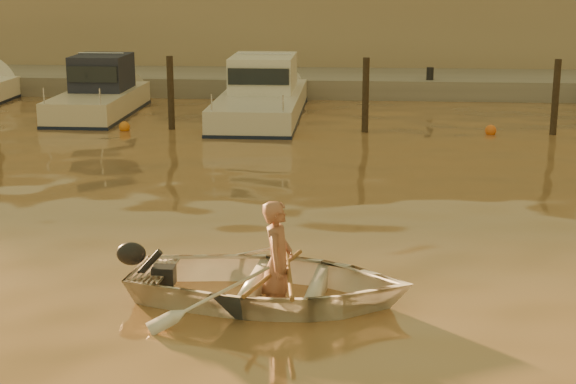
# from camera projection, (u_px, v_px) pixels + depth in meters

# --- Properties ---
(ground_plane) EXTENTS (160.00, 160.00, 0.00)m
(ground_plane) POSITION_uv_depth(u_px,v_px,m) (389.00, 343.00, 10.53)
(ground_plane) COLOR brown
(ground_plane) RESTS_ON ground
(dinghy) EXTENTS (4.02, 3.05, 0.78)m
(dinghy) POSITION_uv_depth(u_px,v_px,m) (271.00, 283.00, 11.75)
(dinghy) COLOR silver
(dinghy) RESTS_ON ground_plane
(person) EXTENTS (0.46, 0.66, 1.70)m
(person) POSITION_uv_depth(u_px,v_px,m) (278.00, 263.00, 11.66)
(person) COLOR #9B654D
(person) RESTS_ON dinghy
(outboard_motor) EXTENTS (0.93, 0.48, 0.70)m
(outboard_motor) POSITION_uv_depth(u_px,v_px,m) (163.00, 275.00, 12.00)
(outboard_motor) COLOR black
(outboard_motor) RESTS_ON dinghy
(oar_port) EXTENTS (0.30, 2.09, 0.13)m
(oar_port) POSITION_uv_depth(u_px,v_px,m) (289.00, 273.00, 11.67)
(oar_port) COLOR brown
(oar_port) RESTS_ON dinghy
(oar_starboard) EXTENTS (0.62, 2.04, 0.13)m
(oar_starboard) POSITION_uv_depth(u_px,v_px,m) (274.00, 272.00, 11.70)
(oar_starboard) COLOR brown
(oar_starboard) RESTS_ON dinghy
(moored_boat_1) EXTENTS (1.95, 5.92, 1.75)m
(moored_boat_1) POSITION_uv_depth(u_px,v_px,m) (98.00, 94.00, 26.44)
(moored_boat_1) COLOR beige
(moored_boat_1) RESTS_ON ground_plane
(moored_boat_2) EXTENTS (2.32, 7.76, 1.75)m
(moored_boat_2) POSITION_uv_depth(u_px,v_px,m) (261.00, 96.00, 26.07)
(moored_boat_2) COLOR silver
(moored_boat_2) RESTS_ON ground_plane
(piling_1) EXTENTS (0.18, 0.18, 2.20)m
(piling_1) POSITION_uv_depth(u_px,v_px,m) (171.00, 97.00, 24.05)
(piling_1) COLOR #2D2319
(piling_1) RESTS_ON ground_plane
(piling_2) EXTENTS (0.18, 0.18, 2.20)m
(piling_2) POSITION_uv_depth(u_px,v_px,m) (365.00, 99.00, 23.65)
(piling_2) COLOR #2D2319
(piling_2) RESTS_ON ground_plane
(piling_3) EXTENTS (0.18, 0.18, 2.20)m
(piling_3) POSITION_uv_depth(u_px,v_px,m) (555.00, 101.00, 23.27)
(piling_3) COLOR #2D2319
(piling_3) RESTS_ON ground_plane
(fender_b) EXTENTS (0.30, 0.30, 0.30)m
(fender_b) POSITION_uv_depth(u_px,v_px,m) (125.00, 127.00, 24.03)
(fender_b) COLOR orange
(fender_b) RESTS_ON ground_plane
(fender_c) EXTENTS (0.30, 0.30, 0.30)m
(fender_c) POSITION_uv_depth(u_px,v_px,m) (266.00, 132.00, 23.25)
(fender_c) COLOR silver
(fender_c) RESTS_ON ground_plane
(fender_d) EXTENTS (0.30, 0.30, 0.30)m
(fender_d) POSITION_uv_depth(u_px,v_px,m) (491.00, 130.00, 23.53)
(fender_d) COLOR orange
(fender_d) RESTS_ON ground_plane
(quay) EXTENTS (52.00, 4.00, 1.00)m
(quay) POSITION_uv_depth(u_px,v_px,m) (369.00, 88.00, 31.25)
(quay) COLOR gray
(quay) RESTS_ON ground_plane
(waterfront_building) EXTENTS (46.00, 7.00, 4.80)m
(waterfront_building) POSITION_uv_depth(u_px,v_px,m) (369.00, 15.00, 36.00)
(waterfront_building) COLOR #9E8466
(waterfront_building) RESTS_ON quay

